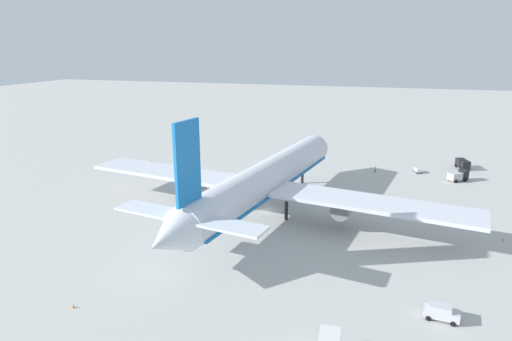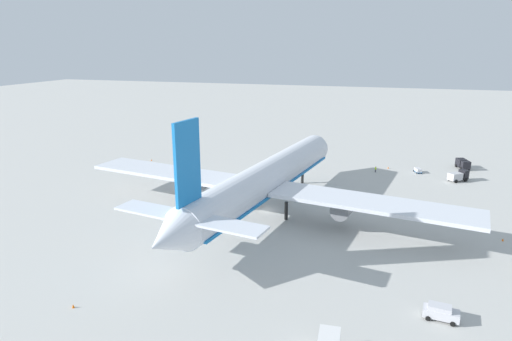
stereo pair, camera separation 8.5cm
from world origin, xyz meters
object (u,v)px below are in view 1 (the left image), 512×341
traffic_cone_1 (151,160)px  baggage_cart_0 (418,170)px  traffic_cone_4 (388,167)px  airliner (265,180)px  traffic_cone_2 (503,239)px  service_truck_2 (458,176)px  traffic_cone_0 (73,306)px  service_truck_3 (463,163)px  service_van (441,312)px  ground_worker_0 (375,169)px

traffic_cone_1 → baggage_cart_0: bearing=-82.5°
traffic_cone_1 → traffic_cone_4: (12.11, -68.81, 0.00)m
airliner → traffic_cone_2: bearing=-91.5°
airliner → traffic_cone_1: 54.47m
service_truck_2 → airliner: bearing=130.5°
traffic_cone_0 → traffic_cone_2: bearing=-56.2°
airliner → traffic_cone_4: airliner is taller
traffic_cone_1 → traffic_cone_4: size_ratio=1.00×
service_truck_3 → service_van: service_truck_3 is taller
baggage_cart_0 → ground_worker_0: size_ratio=2.15×
service_truck_2 → traffic_cone_1: 86.32m
airliner → traffic_cone_2: 45.18m
service_truck_2 → traffic_cone_2: size_ratio=9.79×
service_truck_3 → traffic_cone_1: (-18.20, 88.95, -1.19)m
service_truck_3 → traffic_cone_4: bearing=106.8°
baggage_cart_0 → ground_worker_0: ground_worker_0 is taller
baggage_cart_0 → traffic_cone_0: size_ratio=6.48×
traffic_cone_2 → traffic_cone_4: bearing=24.8°
ground_worker_0 → service_van: bearing=-171.0°
baggage_cart_0 → traffic_cone_0: bearing=150.1°
traffic_cone_4 → service_van: bearing=-174.2°
airliner → ground_worker_0: 43.62m
service_truck_2 → traffic_cone_2: bearing=-175.4°
traffic_cone_2 → service_truck_3: bearing=0.2°
service_truck_3 → service_van: bearing=170.7°
traffic_cone_2 → traffic_cone_0: bearing=123.8°
ground_worker_0 → traffic_cone_4: (5.09, -3.30, -0.56)m
traffic_cone_2 → service_truck_2: bearing=4.6°
traffic_cone_0 → airliner: bearing=-19.9°
baggage_cart_0 → traffic_cone_0: (-81.83, 47.00, -0.41)m
service_truck_3 → traffic_cone_1: service_truck_3 is taller
traffic_cone_1 → traffic_cone_2: size_ratio=1.00×
traffic_cone_0 → traffic_cone_2: 71.60m
traffic_cone_2 → baggage_cart_0: bearing=16.6°
airliner → traffic_cone_0: airliner is taller
service_van → baggage_cart_0: 70.26m
service_van → ground_worker_0: service_van is taller
airliner → traffic_cone_4: size_ratio=150.68×
traffic_cone_0 → traffic_cone_1: (71.70, 29.67, 0.00)m
service_van → service_truck_2: bearing=-8.7°
service_truck_2 → traffic_cone_0: 95.17m
service_truck_2 → traffic_cone_0: (-76.56, 56.51, -1.15)m
airliner → traffic_cone_1: airliner is taller
traffic_cone_2 → airliner: bearing=88.5°
service_truck_2 → traffic_cone_1: size_ratio=9.79×
ground_worker_0 → traffic_cone_1: bearing=96.1°
service_van → traffic_cone_0: 47.94m
airliner → baggage_cart_0: airliner is taller
traffic_cone_2 → traffic_cone_4: (43.94, 20.34, 0.00)m
service_truck_2 → traffic_cone_2: 36.83m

